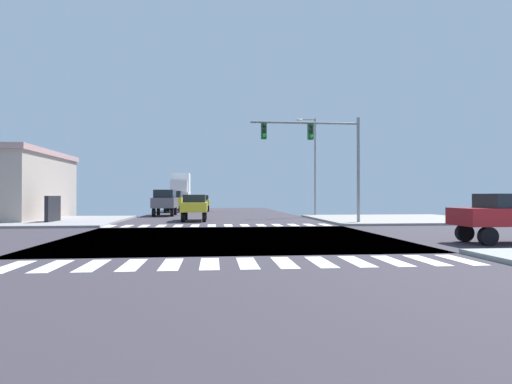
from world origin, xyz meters
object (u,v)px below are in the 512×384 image
traffic_signal_mast (317,145)px  suv_outer_2 (174,200)px  sedan_crossing_3 (195,205)px  box_truck_middle_1 (181,190)px  street_lamp (312,158)px  sedan_farside_2 (512,214)px  suv_leading_1 (165,200)px  sedan_trailing_4 (202,202)px

traffic_signal_mast → suv_outer_2: (-10.88, 21.64, -3.63)m
sedan_crossing_3 → box_truck_middle_1: bearing=-83.5°
traffic_signal_mast → street_lamp: 10.43m
sedan_farside_2 → box_truck_middle_1: bearing=20.3°
suv_outer_2 → traffic_signal_mast: bearing=116.7°
sedan_crossing_3 → suv_leading_1: size_ratio=0.93×
suv_leading_1 → suv_outer_2: 8.79m
suv_outer_2 → street_lamp: bearing=138.6°
sedan_crossing_3 → sedan_trailing_4: 19.42m
traffic_signal_mast → suv_leading_1: traffic_signal_mast is taller
street_lamp → suv_outer_2: bearing=138.6°
traffic_signal_mast → sedan_trailing_4: bearing=108.1°
traffic_signal_mast → box_truck_middle_1: traffic_signal_mast is taller
suv_outer_2 → sedan_trailing_4: bearing=-140.3°
street_lamp → sedan_farside_2: street_lamp is taller
sedan_farside_2 → sedan_trailing_4: 37.48m
traffic_signal_mast → box_truck_middle_1: (-10.88, 31.12, -2.46)m
sedan_crossing_3 → suv_leading_1: (-3.00, 8.14, 0.28)m
sedan_farside_2 → sedan_trailing_4: same height
box_truck_middle_1 → sedan_trailing_4: bearing=113.2°
street_lamp → suv_leading_1: size_ratio=1.86×
sedan_crossing_3 → box_truck_middle_1: 26.62m
street_lamp → box_truck_middle_1: size_ratio=1.19×
sedan_farside_2 → box_truck_middle_1: (-15.64, 42.28, 1.45)m
street_lamp → sedan_crossing_3: size_ratio=1.99×
sedan_crossing_3 → sedan_trailing_4: same height
box_truck_middle_1 → suv_outer_2: size_ratio=1.57×
sedan_trailing_4 → traffic_signal_mast: bearing=108.1°
sedan_farside_2 → street_lamp: bearing=7.1°
sedan_trailing_4 → sedan_crossing_3: bearing=90.0°
street_lamp → suv_outer_2: street_lamp is taller
traffic_signal_mast → sedan_crossing_3: traffic_signal_mast is taller
sedan_farside_2 → traffic_signal_mast: bearing=23.1°
sedan_trailing_4 → box_truck_middle_1: bearing=-66.8°
sedan_trailing_4 → suv_leading_1: bearing=75.1°
traffic_signal_mast → sedan_trailing_4: size_ratio=1.63×
traffic_signal_mast → suv_outer_2: bearing=116.7°
suv_outer_2 → box_truck_middle_1: bearing=-90.0°
suv_leading_1 → suv_outer_2: bearing=-90.0°
box_truck_middle_1 → suv_outer_2: (0.00, -9.48, -1.17)m
sedan_crossing_3 → suv_leading_1: bearing=-69.8°
sedan_farside_2 → sedan_crossing_3: (-12.64, 15.87, 0.00)m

